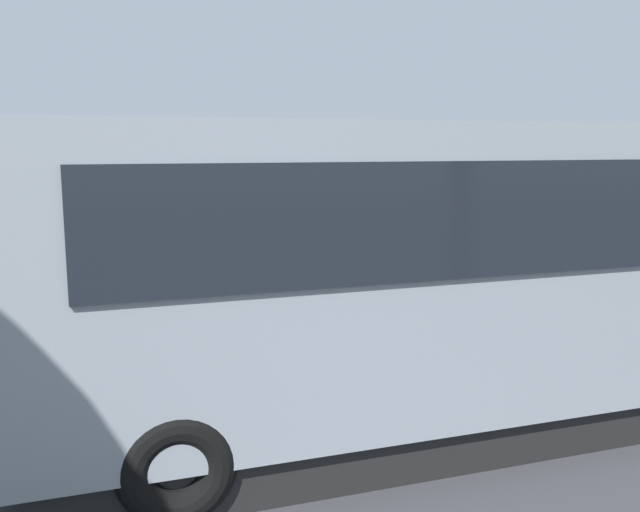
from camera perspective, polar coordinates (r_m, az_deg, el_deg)
The scene contains 15 objects.
ground_plane at distance 12.46m, azimuth 4.97°, elevation -4.93°, with size 80.00×80.00×0.00m, color #38383D.
tour_bus at distance 7.77m, azimuth 14.40°, elevation -1.44°, with size 10.46×2.66×3.25m.
spectator_far_left at distance 10.87m, azimuth 12.78°, elevation -1.50°, with size 0.57×0.38×1.77m.
spectator_left at distance 10.86m, azimuth 7.31°, elevation -1.42°, with size 0.58×0.36×1.76m.
spectator_centre at distance 10.49m, azimuth 2.88°, elevation -2.03°, with size 0.58×0.37×1.68m.
spectator_right at distance 9.84m, azimuth -1.32°, elevation -2.60°, with size 0.58×0.36×1.73m.
spectator_far_right at distance 9.78m, azimuth -6.99°, elevation -2.37°, with size 0.58×0.37×1.82m.
parked_motorcycle_silver at distance 10.54m, azimuth 14.68°, elevation -5.14°, with size 2.05×0.58×0.99m.
parked_motorcycle_dark at distance 9.27m, azimuth -6.61°, elevation -6.88°, with size 2.05×0.58×0.99m.
stunt_motorcycle at distance 14.42m, azimuth -5.58°, elevation 1.21°, with size 1.94×0.59×1.82m.
traffic_cone at distance 15.61m, azimuth -0.54°, elevation -0.85°, with size 0.34×0.34×0.63m.
bay_line_a at distance 14.44m, azimuth 15.59°, elevation -3.26°, with size 0.13×4.88×0.01m.
bay_line_b at distance 13.20m, azimuth 6.26°, elevation -4.13°, with size 0.13×4.00×0.01m.
bay_line_c at distance 12.37m, azimuth -4.67°, elevation -5.02°, with size 0.12×3.53×0.01m.
bay_line_d at distance 12.05m, azimuth -16.69°, elevation -5.78°, with size 0.13×4.42×0.01m.
Camera 1 is at (4.82, 11.08, 3.05)m, focal length 38.48 mm.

